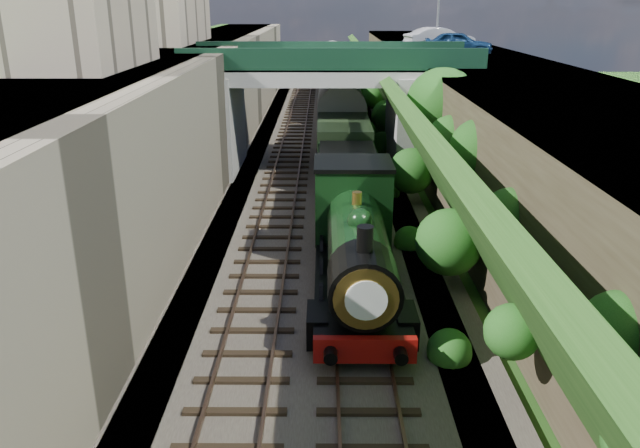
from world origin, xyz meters
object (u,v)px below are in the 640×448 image
Objects in this scene: car_blue at (458,43)px; car_silver at (440,39)px; road_bridge at (338,102)px; lamppost at (439,0)px; tree at (444,108)px; locomotive at (356,246)px; tender at (348,190)px.

car_silver is (-0.60, 3.41, 0.06)m from car_blue.
road_bridge is 2.67× the size of lamppost.
tree is at bearing 158.57° from car_silver.
locomotive is (0.26, -16.69, -2.18)m from road_bridge.
road_bridge is at bearing -129.32° from lamppost.
tender is (-0.00, 7.36, -0.27)m from locomotive.
lamppost is 0.59× the size of locomotive.
tree is 15.06m from lamppost.
car_silver is at bearing 74.90° from locomotive.
car_silver is (2.22, 14.65, 2.40)m from tree.
lamppost is 1.39× the size of car_blue.
tree is 12.31m from locomotive.
lamppost is at bearing 75.16° from locomotive.
lamppost reaches higher than road_bridge.
tree is 1.10× the size of tender.
car_blue is (0.87, -2.87, -2.58)m from lamppost.
lamppost is (1.95, 14.10, 4.92)m from tree.
lamppost reaches higher than tender.
lamppost is 2.60m from car_silver.
lamppost is 27.11m from locomotive.
car_blue is 0.89× the size of car_silver.
car_silver reaches higher than tree.
road_bridge reaches higher than tender.
car_silver is 0.47× the size of locomotive.
lamppost reaches higher than car_blue.
tender is at bearing 165.03° from car_blue.
tender is at bearing 146.45° from car_silver.
road_bridge is 7.55m from tree.
locomotive is (-7.53, -22.26, -5.09)m from car_blue.
locomotive is (-6.93, -25.68, -5.15)m from car_silver.
tree reaches higher than locomotive.
tree is at bearing -97.86° from lamppost.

